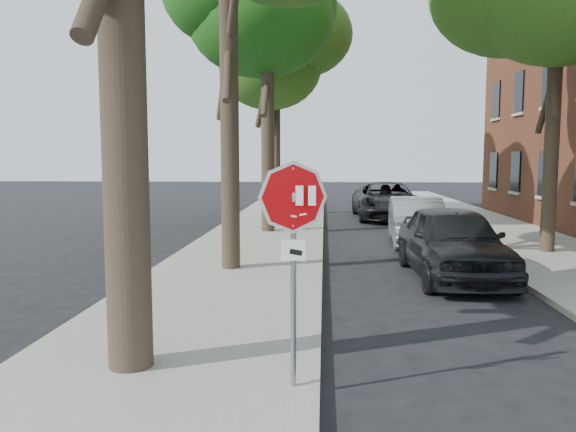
% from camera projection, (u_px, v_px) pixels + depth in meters
% --- Properties ---
extents(ground, '(120.00, 120.00, 0.00)m').
position_uv_depth(ground, '(354.00, 397.00, 6.49)').
color(ground, black).
rests_on(ground, ground).
extents(sidewalk_left, '(4.00, 55.00, 0.12)m').
position_uv_depth(sidewalk_left, '(259.00, 240.00, 18.56)').
color(sidewalk_left, gray).
rests_on(sidewalk_left, ground).
extents(sidewalk_right, '(4.00, 55.00, 0.12)m').
position_uv_depth(sidewalk_right, '(522.00, 243.00, 18.01)').
color(sidewalk_right, gray).
rests_on(sidewalk_right, ground).
extents(curb_left, '(0.12, 55.00, 0.13)m').
position_uv_depth(curb_left, '(321.00, 241.00, 18.43)').
color(curb_left, '#9E9384').
rests_on(curb_left, ground).
extents(curb_right, '(0.12, 55.00, 0.13)m').
position_uv_depth(curb_right, '(457.00, 242.00, 18.14)').
color(curb_right, '#9E9384').
rests_on(curb_right, ground).
extents(stop_sign, '(0.76, 0.34, 2.61)m').
position_uv_depth(stop_sign, '(293.00, 230.00, 6.31)').
color(stop_sign, gray).
rests_on(stop_sign, sidewalk_left).
extents(tree_mid_b, '(5.88, 5.46, 10.36)m').
position_uv_depth(tree_mid_b, '(267.00, 10.00, 19.85)').
color(tree_mid_b, black).
rests_on(tree_mid_b, sidewalk_left).
extents(tree_far, '(5.29, 4.91, 9.33)m').
position_uv_depth(tree_far, '(276.00, 65.00, 26.89)').
color(tree_far, black).
rests_on(tree_far, sidewalk_left).
extents(car_a, '(2.13, 4.98, 1.68)m').
position_uv_depth(car_a, '(453.00, 242.00, 12.90)').
color(car_a, black).
rests_on(car_a, ground).
extents(car_b, '(1.86, 4.65, 1.50)m').
position_uv_depth(car_b, '(417.00, 221.00, 17.91)').
color(car_b, gray).
rests_on(car_b, ground).
extents(car_d, '(2.95, 6.13, 1.69)m').
position_uv_depth(car_d, '(387.00, 201.00, 25.50)').
color(car_d, black).
rests_on(car_d, ground).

